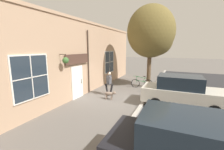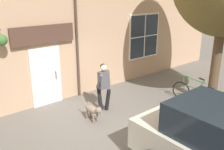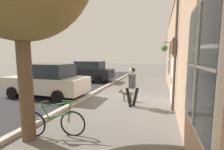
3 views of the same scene
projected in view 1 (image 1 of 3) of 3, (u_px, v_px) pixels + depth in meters
The scene contains 8 objects.
ground_plane at pixel (112, 99), 9.57m from camera, with size 90.00×90.00×0.00m, color #66605B.
curb_and_road at pixel (223, 116), 7.20m from camera, with size 10.10×28.00×0.12m.
storefront_facade at pixel (80, 58), 10.06m from camera, with size 0.95×18.00×5.08m.
pedestrian_walking at pixel (109, 81), 10.15m from camera, with size 0.56×0.57×1.67m.
dog_on_leash at pixel (110, 94), 9.45m from camera, with size 0.98×0.30×0.60m.
street_tree_by_curb at pixel (152, 34), 11.77m from camera, with size 3.72×3.34×6.54m.
leaning_bicycle at pixel (142, 83), 12.35m from camera, with size 1.68×0.50×1.00m.
parked_car_mid_block at pixel (182, 91), 8.19m from camera, with size 4.33×2.00×1.75m.
Camera 1 is at (3.75, -8.34, 3.23)m, focal length 24.00 mm.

